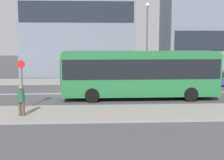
# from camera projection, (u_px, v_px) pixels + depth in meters

# --- Properties ---
(ground_plane) EXTENTS (120.00, 120.00, 0.00)m
(ground_plane) POSITION_uv_depth(u_px,v_px,m) (68.00, 94.00, 21.49)
(ground_plane) COLOR #444447
(sidewalk_near) EXTENTS (44.00, 3.50, 0.13)m
(sidewalk_near) POSITION_uv_depth(u_px,v_px,m) (56.00, 114.00, 15.29)
(sidewalk_near) COLOR gray
(sidewalk_near) RESTS_ON ground_plane
(sidewalk_far) EXTENTS (44.00, 3.50, 0.13)m
(sidewalk_far) POSITION_uv_depth(u_px,v_px,m) (74.00, 81.00, 27.66)
(sidewalk_far) COLOR gray
(sidewalk_far) RESTS_ON ground_plane
(lane_centerline) EXTENTS (41.80, 0.16, 0.01)m
(lane_centerline) POSITION_uv_depth(u_px,v_px,m) (68.00, 94.00, 21.49)
(lane_centerline) COLOR silver
(lane_centerline) RESTS_ON ground_plane
(city_bus) EXTENTS (10.59, 2.55, 3.30)m
(city_bus) POSITION_uv_depth(u_px,v_px,m) (139.00, 72.00, 19.40)
(city_bus) COLOR #236B38
(city_bus) RESTS_ON ground_plane
(parked_car_0) EXTENTS (4.14, 1.77, 1.32)m
(parked_car_0) POSITION_uv_depth(u_px,v_px,m) (216.00, 79.00, 25.33)
(parked_car_0) COLOR navy
(parked_car_0) RESTS_ON ground_plane
(pedestrian_near_stop) EXTENTS (0.34, 0.34, 1.59)m
(pedestrian_near_stop) POSITION_uv_depth(u_px,v_px,m) (21.00, 99.00, 14.49)
(pedestrian_near_stop) COLOR #4C4233
(pedestrian_near_stop) RESTS_ON sidewalk_near
(bus_stop_sign) EXTENTS (0.44, 0.12, 2.81)m
(bus_stop_sign) POSITION_uv_depth(u_px,v_px,m) (22.00, 80.00, 16.21)
(bus_stop_sign) COLOR #4C4C51
(bus_stop_sign) RESTS_ON sidewalk_near
(street_lamp) EXTENTS (0.36, 0.36, 7.37)m
(street_lamp) POSITION_uv_depth(u_px,v_px,m) (147.00, 35.00, 26.31)
(street_lamp) COLOR #4C4C51
(street_lamp) RESTS_ON sidewalk_far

